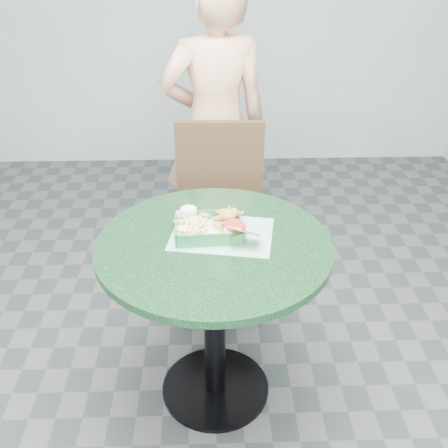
{
  "coord_description": "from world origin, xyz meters",
  "views": [
    {
      "loc": [
        -0.01,
        -1.61,
        1.81
      ],
      "look_at": [
        0.04,
        0.1,
        0.79
      ],
      "focal_mm": 42.0,
      "sensor_mm": 36.0,
      "label": 1
    }
  ],
  "objects_px": {
    "dining_chair": "(220,204)",
    "cafe_table": "(214,284)",
    "food_basket": "(209,235)",
    "crab_sandwich": "(229,222)",
    "sauce_ramekin": "(190,216)",
    "diner_person": "(215,117)"
  },
  "relations": [
    {
      "from": "diner_person",
      "to": "food_basket",
      "type": "bearing_deg",
      "value": 75.09
    },
    {
      "from": "cafe_table",
      "to": "diner_person",
      "type": "distance_m",
      "value": 1.12
    },
    {
      "from": "cafe_table",
      "to": "dining_chair",
      "type": "height_order",
      "value": "dining_chair"
    },
    {
      "from": "diner_person",
      "to": "crab_sandwich",
      "type": "relative_size",
      "value": 15.55
    },
    {
      "from": "cafe_table",
      "to": "food_basket",
      "type": "bearing_deg",
      "value": 109.01
    },
    {
      "from": "cafe_table",
      "to": "dining_chair",
      "type": "bearing_deg",
      "value": 86.84
    },
    {
      "from": "sauce_ramekin",
      "to": "diner_person",
      "type": "bearing_deg",
      "value": 83.2
    },
    {
      "from": "cafe_table",
      "to": "diner_person",
      "type": "relative_size",
      "value": 0.5
    },
    {
      "from": "cafe_table",
      "to": "crab_sandwich",
      "type": "distance_m",
      "value": 0.24
    },
    {
      "from": "dining_chair",
      "to": "diner_person",
      "type": "xyz_separation_m",
      "value": [
        -0.02,
        0.35,
        0.33
      ]
    },
    {
      "from": "food_basket",
      "to": "sauce_ramekin",
      "type": "xyz_separation_m",
      "value": [
        -0.07,
        0.09,
        0.03
      ]
    },
    {
      "from": "crab_sandwich",
      "to": "sauce_ramekin",
      "type": "bearing_deg",
      "value": 161.65
    },
    {
      "from": "dining_chair",
      "to": "cafe_table",
      "type": "bearing_deg",
      "value": -91.98
    },
    {
      "from": "diner_person",
      "to": "crab_sandwich",
      "type": "height_order",
      "value": "diner_person"
    },
    {
      "from": "cafe_table",
      "to": "sauce_ramekin",
      "type": "bearing_deg",
      "value": 122.48
    },
    {
      "from": "dining_chair",
      "to": "food_basket",
      "type": "distance_m",
      "value": 0.71
    },
    {
      "from": "diner_person",
      "to": "food_basket",
      "type": "xyz_separation_m",
      "value": [
        -0.04,
        -1.03,
        -0.1
      ]
    },
    {
      "from": "diner_person",
      "to": "food_basket",
      "type": "distance_m",
      "value": 1.03
    },
    {
      "from": "sauce_ramekin",
      "to": "dining_chair",
      "type": "bearing_deg",
      "value": 77.58
    },
    {
      "from": "dining_chair",
      "to": "crab_sandwich",
      "type": "relative_size",
      "value": 8.34
    },
    {
      "from": "dining_chair",
      "to": "food_basket",
      "type": "height_order",
      "value": "dining_chair"
    },
    {
      "from": "dining_chair",
      "to": "sauce_ramekin",
      "type": "bearing_deg",
      "value": -101.24
    }
  ]
}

